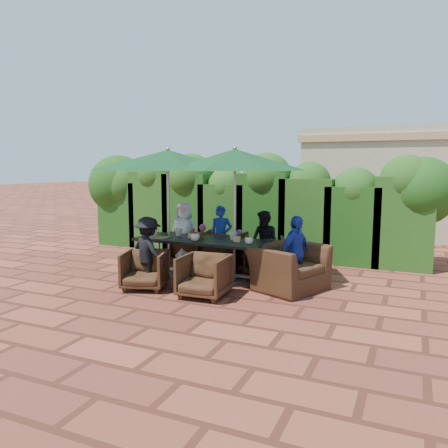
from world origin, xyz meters
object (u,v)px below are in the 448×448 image
at_px(umbrella_left, 168,160).
at_px(chair_near_right, 204,274).
at_px(dining_table, 201,243).
at_px(chair_far_right, 264,253).
at_px(chair_far_left, 190,245).
at_px(chair_near_left, 145,268).
at_px(chair_far_mid, 223,248).
at_px(umbrella_right, 235,160).
at_px(chair_end_right, 288,260).

bearing_deg(umbrella_left, chair_near_right, -39.60).
bearing_deg(dining_table, umbrella_left, -179.67).
bearing_deg(chair_far_right, dining_table, 22.34).
bearing_deg(chair_far_left, chair_near_left, 85.47).
bearing_deg(chair_near_left, umbrella_left, 78.58).
bearing_deg(chair_far_right, umbrella_left, 8.10).
height_order(dining_table, chair_far_right, chair_far_right).
xyz_separation_m(chair_far_left, chair_near_right, (1.37, -2.10, -0.02)).
relative_size(chair_far_mid, chair_far_right, 1.06).
xyz_separation_m(umbrella_right, chair_far_mid, (-0.59, 0.81, -1.79)).
distance_m(chair_far_mid, chair_end_right, 1.91).
relative_size(umbrella_left, chair_far_right, 3.59).
distance_m(umbrella_left, umbrella_right, 1.35).
relative_size(umbrella_right, chair_far_left, 3.21).
height_order(dining_table, umbrella_right, umbrella_right).
distance_m(umbrella_right, chair_near_left, 2.47).
bearing_deg(dining_table, chair_far_left, 127.27).
height_order(chair_far_right, chair_end_right, chair_end_right).
bearing_deg(chair_end_right, chair_far_mid, 83.11).
relative_size(umbrella_right, chair_far_right, 3.22).
xyz_separation_m(umbrella_left, chair_near_right, (1.27, -1.05, -1.84)).
bearing_deg(umbrella_right, dining_table, -174.36).
bearing_deg(chair_end_right, chair_far_right, 62.62).
xyz_separation_m(dining_table, chair_far_mid, (0.06, 0.88, -0.25)).
xyz_separation_m(umbrella_right, chair_near_left, (-1.22, -1.10, -1.85)).
distance_m(chair_far_right, chair_near_right, 1.92).
xyz_separation_m(chair_far_right, chair_end_right, (0.75, -0.91, 0.11)).
relative_size(dining_table, chair_near_right, 3.32).
height_order(umbrella_left, chair_near_right, umbrella_left).
distance_m(dining_table, umbrella_right, 1.67).
height_order(umbrella_left, chair_far_mid, umbrella_left).
distance_m(umbrella_left, chair_far_mid, 2.13).
bearing_deg(chair_far_left, chair_end_right, 144.93).
xyz_separation_m(chair_far_left, chair_near_left, (0.23, -2.09, -0.04)).
height_order(umbrella_right, chair_far_left, umbrella_right).
relative_size(umbrella_left, chair_far_left, 3.57).
relative_size(umbrella_left, chair_near_right, 3.81).
xyz_separation_m(chair_near_left, chair_near_right, (1.14, -0.01, 0.01)).
bearing_deg(umbrella_left, chair_far_left, 95.72).
relative_size(chair_far_mid, chair_end_right, 0.73).
distance_m(chair_far_right, chair_near_left, 2.42).
relative_size(dining_table, chair_far_mid, 2.95).
bearing_deg(umbrella_left, chair_far_mid, 49.48).
height_order(chair_far_left, chair_far_mid, chair_far_mid).
bearing_deg(umbrella_right, chair_near_left, -137.95).
height_order(chair_far_left, chair_near_right, chair_far_left).
bearing_deg(chair_near_left, chair_far_mid, 53.66).
relative_size(umbrella_right, chair_end_right, 2.21).
distance_m(umbrella_left, chair_near_right, 2.46).
bearing_deg(chair_far_left, chair_near_right, 112.38).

